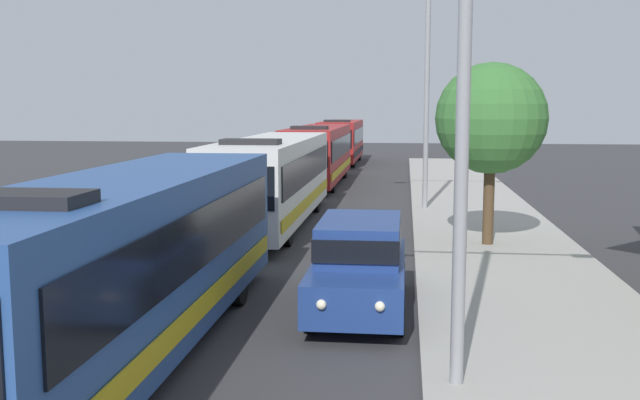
% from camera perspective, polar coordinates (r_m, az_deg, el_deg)
% --- Properties ---
extents(bus_lead, '(2.58, 11.80, 3.21)m').
position_cam_1_polar(bus_lead, '(12.76, -14.65, -4.30)').
color(bus_lead, '#284C8C').
rests_on(bus_lead, ground_plane).
extents(bus_second_in_line, '(2.58, 12.17, 3.21)m').
position_cam_1_polar(bus_second_in_line, '(25.67, -3.69, 1.75)').
color(bus_second_in_line, silver).
rests_on(bus_second_in_line, ground_plane).
extents(bus_middle, '(2.58, 12.13, 3.21)m').
position_cam_1_polar(bus_middle, '(38.99, -0.12, 3.72)').
color(bus_middle, maroon).
rests_on(bus_middle, ground_plane).
extents(bus_fourth_in_line, '(2.58, 10.74, 3.21)m').
position_cam_1_polar(bus_fourth_in_line, '(52.81, 1.67, 4.70)').
color(bus_fourth_in_line, maroon).
rests_on(bus_fourth_in_line, ground_plane).
extents(white_suv, '(1.86, 4.93, 1.90)m').
position_cam_1_polar(white_suv, '(15.09, 3.10, -4.81)').
color(white_suv, navy).
rests_on(white_suv, ground_plane).
extents(streetlamp_near, '(5.67, 0.28, 8.17)m').
position_cam_1_polar(streetlamp_near, '(10.61, 11.22, 12.22)').
color(streetlamp_near, gray).
rests_on(streetlamp_near, sidewalk).
extents(streetlamp_mid, '(6.00, 0.28, 8.89)m').
position_cam_1_polar(streetlamp_mid, '(29.19, 8.35, 9.97)').
color(streetlamp_mid, gray).
rests_on(streetlamp_mid, sidewalk).
extents(roadside_tree, '(3.22, 3.22, 5.30)m').
position_cam_1_polar(roadside_tree, '(21.81, 13.19, 6.17)').
color(roadside_tree, '#4C3823').
rests_on(roadside_tree, sidewalk).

